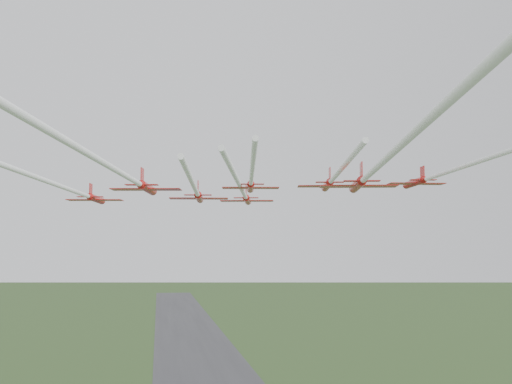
{
  "coord_description": "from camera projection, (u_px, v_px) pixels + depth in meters",
  "views": [
    {
      "loc": [
        -17.68,
        -94.98,
        43.97
      ],
      "look_at": [
        -2.75,
        3.23,
        53.61
      ],
      "focal_mm": 45.0,
      "sensor_mm": 36.0,
      "label": 1
    }
  ],
  "objects": [
    {
      "name": "jet_row2_left",
      "position": [
        196.0,
        191.0,
        93.41
      ],
      "size": [
        9.62,
        50.7,
        2.83
      ],
      "rotation": [
        0.0,
        0.0,
        -0.1
      ],
      "color": "red"
    },
    {
      "name": "jet_row4_left",
      "position": [
        124.0,
        175.0,
        67.28
      ],
      "size": [
        12.69,
        56.9,
        2.64
      ],
      "rotation": [
        0.0,
        0.0,
        -0.16
      ],
      "color": "red"
    },
    {
      "name": "jet_row3_right",
      "position": [
        452.0,
        170.0,
        79.73
      ],
      "size": [
        8.34,
        56.25,
        2.47
      ],
      "rotation": [
        0.0,
        0.0,
        -0.07
      ],
      "color": "red"
    },
    {
      "name": "runway",
      "position": [
        196.0,
        352.0,
        288.66
      ],
      "size": [
        38.0,
        900.0,
        0.04
      ],
      "primitive_type": "cube",
      "color": "#363639",
      "rests_on": "ground"
    },
    {
      "name": "jet_row3_left",
      "position": [
        67.0,
        189.0,
        76.63
      ],
      "size": [
        11.03,
        56.02,
        2.34
      ],
      "rotation": [
        0.0,
        0.0,
        -0.13
      ],
      "color": "red"
    },
    {
      "name": "jet_lead",
      "position": [
        243.0,
        191.0,
        101.55
      ],
      "size": [
        15.51,
        63.98,
        2.9
      ],
      "rotation": [
        0.0,
        0.0,
        -0.18
      ],
      "color": "red"
    },
    {
      "name": "jet_row3_mid",
      "position": [
        251.0,
        179.0,
        83.84
      ],
      "size": [
        9.64,
        45.18,
        2.47
      ],
      "rotation": [
        0.0,
        0.0,
        -0.13
      ],
      "color": "red"
    },
    {
      "name": "jet_row2_right",
      "position": [
        333.0,
        178.0,
        94.54
      ],
      "size": [
        12.32,
        47.81,
        2.92
      ],
      "rotation": [
        0.0,
        0.0,
        -0.17
      ],
      "color": "red"
    },
    {
      "name": "jet_row4_right",
      "position": [
        375.0,
        169.0,
        65.7
      ],
      "size": [
        15.9,
        61.74,
        2.89
      ],
      "rotation": [
        0.0,
        0.0,
        -0.19
      ],
      "color": "red"
    }
  ]
}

